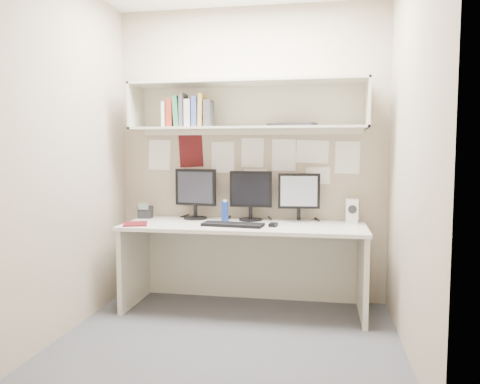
% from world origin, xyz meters
% --- Properties ---
extents(floor, '(2.40, 2.00, 0.01)m').
position_xyz_m(floor, '(0.00, 0.00, 0.00)').
color(floor, '#47464B').
rests_on(floor, ground).
extents(wall_back, '(2.40, 0.02, 2.60)m').
position_xyz_m(wall_back, '(0.00, 1.00, 1.30)').
color(wall_back, tan).
rests_on(wall_back, ground).
extents(wall_front, '(2.40, 0.02, 2.60)m').
position_xyz_m(wall_front, '(0.00, -1.00, 1.30)').
color(wall_front, tan).
rests_on(wall_front, ground).
extents(wall_left, '(0.02, 2.00, 2.60)m').
position_xyz_m(wall_left, '(-1.20, 0.00, 1.30)').
color(wall_left, tan).
rests_on(wall_left, ground).
extents(wall_right, '(0.02, 2.00, 2.60)m').
position_xyz_m(wall_right, '(1.20, 0.00, 1.30)').
color(wall_right, tan).
rests_on(wall_right, ground).
extents(desk, '(2.00, 0.70, 0.73)m').
position_xyz_m(desk, '(0.00, 0.65, 0.37)').
color(desk, beige).
rests_on(desk, floor).
extents(overhead_hutch, '(2.00, 0.38, 0.40)m').
position_xyz_m(overhead_hutch, '(0.00, 0.86, 1.72)').
color(overhead_hutch, beige).
rests_on(overhead_hutch, wall_back).
extents(pinned_papers, '(1.92, 0.01, 0.48)m').
position_xyz_m(pinned_papers, '(0.00, 0.99, 1.25)').
color(pinned_papers, white).
rests_on(pinned_papers, wall_back).
extents(monitor_left, '(0.38, 0.21, 0.45)m').
position_xyz_m(monitor_left, '(-0.47, 0.87, 0.97)').
color(monitor_left, black).
rests_on(monitor_left, desk).
extents(monitor_center, '(0.37, 0.20, 0.43)m').
position_xyz_m(monitor_center, '(0.02, 0.87, 0.97)').
color(monitor_center, black).
rests_on(monitor_center, desk).
extents(monitor_right, '(0.36, 0.20, 0.41)m').
position_xyz_m(monitor_right, '(0.44, 0.87, 0.96)').
color(monitor_right, '#A5A5AA').
rests_on(monitor_right, desk).
extents(keyboard, '(0.51, 0.23, 0.02)m').
position_xyz_m(keyboard, '(-0.07, 0.53, 0.74)').
color(keyboard, black).
rests_on(keyboard, desk).
extents(mouse, '(0.07, 0.10, 0.03)m').
position_xyz_m(mouse, '(0.25, 0.56, 0.74)').
color(mouse, black).
rests_on(mouse, desk).
extents(speaker, '(0.10, 0.11, 0.20)m').
position_xyz_m(speaker, '(0.89, 0.87, 0.83)').
color(speaker, silver).
rests_on(speaker, desk).
extents(blue_bottle, '(0.06, 0.06, 0.19)m').
position_xyz_m(blue_bottle, '(-0.18, 0.74, 0.82)').
color(blue_bottle, navy).
rests_on(blue_bottle, desk).
extents(maroon_notebook, '(0.25, 0.28, 0.01)m').
position_xyz_m(maroon_notebook, '(-0.88, 0.46, 0.74)').
color(maroon_notebook, '#550E14').
rests_on(maroon_notebook, desk).
extents(desk_phone, '(0.12, 0.11, 0.14)m').
position_xyz_m(desk_phone, '(-0.94, 0.84, 0.79)').
color(desk_phone, black).
rests_on(desk_phone, desk).
extents(book_stack, '(0.42, 0.18, 0.29)m').
position_xyz_m(book_stack, '(-0.50, 0.76, 1.66)').
color(book_stack, silver).
rests_on(book_stack, overhead_hutch).
extents(hutch_tray, '(0.43, 0.28, 0.03)m').
position_xyz_m(hutch_tray, '(0.38, 0.84, 1.55)').
color(hutch_tray, black).
rests_on(hutch_tray, overhead_hutch).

